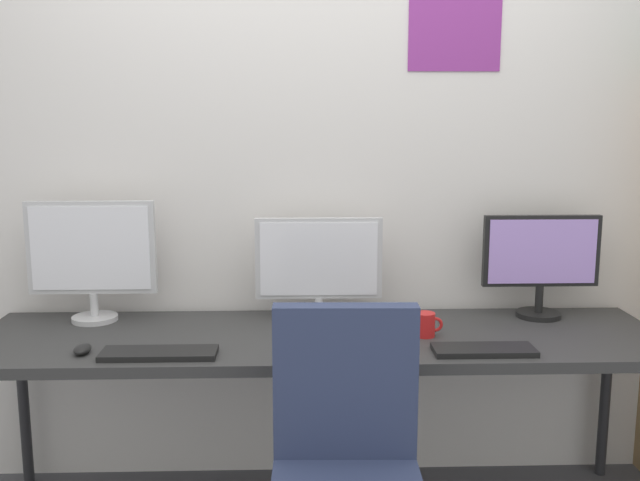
# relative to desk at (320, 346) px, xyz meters

# --- Properties ---
(wall_back) EXTENTS (4.98, 0.11, 2.60)m
(wall_back) POSITION_rel_desk_xyz_m (0.00, 0.42, 0.61)
(wall_back) COLOR silver
(wall_back) RESTS_ON ground_plane
(desk) EXTENTS (2.58, 0.68, 0.74)m
(desk) POSITION_rel_desk_xyz_m (0.00, 0.00, 0.00)
(desk) COLOR #333333
(desk) RESTS_ON ground_plane
(monitor_left) EXTENTS (0.50, 0.18, 0.48)m
(monitor_left) POSITION_rel_desk_xyz_m (-0.90, 0.21, 0.32)
(monitor_left) COLOR silver
(monitor_left) RESTS_ON desk
(monitor_center) EXTENTS (0.51, 0.18, 0.41)m
(monitor_center) POSITION_rel_desk_xyz_m (0.00, 0.21, 0.27)
(monitor_center) COLOR silver
(monitor_center) RESTS_ON desk
(monitor_right) EXTENTS (0.47, 0.18, 0.42)m
(monitor_right) POSITION_rel_desk_xyz_m (0.90, 0.21, 0.29)
(monitor_right) COLOR black
(monitor_right) RESTS_ON desk
(keyboard_left) EXTENTS (0.39, 0.13, 0.02)m
(keyboard_left) POSITION_rel_desk_xyz_m (-0.56, -0.23, 0.06)
(keyboard_left) COLOR black
(keyboard_left) RESTS_ON desk
(keyboard_right) EXTENTS (0.35, 0.13, 0.02)m
(keyboard_right) POSITION_rel_desk_xyz_m (0.56, -0.23, 0.06)
(keyboard_right) COLOR black
(keyboard_right) RESTS_ON desk
(computer_mouse) EXTENTS (0.06, 0.10, 0.03)m
(computer_mouse) POSITION_rel_desk_xyz_m (-0.83, -0.19, 0.06)
(computer_mouse) COLOR black
(computer_mouse) RESTS_ON desk
(coffee_mug) EXTENTS (0.11, 0.08, 0.09)m
(coffee_mug) POSITION_rel_desk_xyz_m (0.39, -0.04, 0.09)
(coffee_mug) COLOR red
(coffee_mug) RESTS_ON desk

